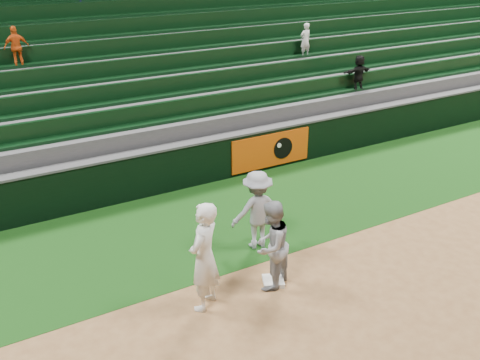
{
  "coord_description": "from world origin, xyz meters",
  "views": [
    {
      "loc": [
        -4.97,
        -7.1,
        6.21
      ],
      "look_at": [
        0.41,
        2.3,
        1.3
      ],
      "focal_mm": 40.0,
      "sensor_mm": 36.0,
      "label": 1
    }
  ],
  "objects_px": {
    "first_base": "(273,281)",
    "baserunner": "(271,245)",
    "first_baseman": "(204,257)",
    "base_coach": "(257,210)"
  },
  "relations": [
    {
      "from": "first_base",
      "to": "first_baseman",
      "type": "xyz_separation_m",
      "value": [
        -1.47,
        0.04,
        1.01
      ]
    },
    {
      "from": "base_coach",
      "to": "first_base",
      "type": "bearing_deg",
      "value": 78.67
    },
    {
      "from": "first_base",
      "to": "first_baseman",
      "type": "height_order",
      "value": "first_baseman"
    },
    {
      "from": "baserunner",
      "to": "base_coach",
      "type": "relative_size",
      "value": 1.02
    },
    {
      "from": "first_baseman",
      "to": "baserunner",
      "type": "distance_m",
      "value": 1.38
    },
    {
      "from": "first_base",
      "to": "base_coach",
      "type": "relative_size",
      "value": 0.23
    },
    {
      "from": "first_base",
      "to": "base_coach",
      "type": "xyz_separation_m",
      "value": [
        0.44,
        1.35,
        0.85
      ]
    },
    {
      "from": "first_base",
      "to": "baserunner",
      "type": "height_order",
      "value": "baserunner"
    },
    {
      "from": "first_base",
      "to": "base_coach",
      "type": "bearing_deg",
      "value": 71.88
    },
    {
      "from": "first_baseman",
      "to": "baserunner",
      "type": "bearing_deg",
      "value": 140.23
    }
  ]
}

